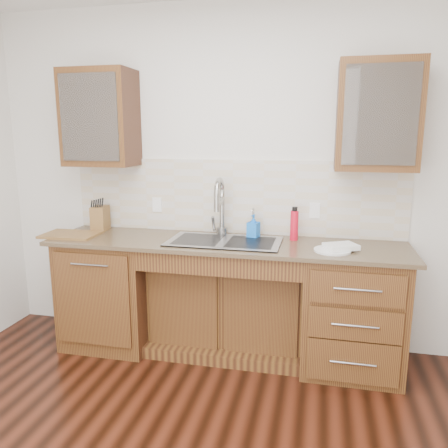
% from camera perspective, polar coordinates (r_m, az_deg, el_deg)
% --- Properties ---
extents(wall_back, '(4.00, 0.10, 2.70)m').
position_cam_1_polar(wall_back, '(3.57, 1.41, 6.00)').
color(wall_back, silver).
rests_on(wall_back, ground).
extents(base_cabinet_left, '(0.70, 0.62, 0.88)m').
position_cam_1_polar(base_cabinet_left, '(3.75, -14.32, -8.38)').
color(base_cabinet_left, '#593014').
rests_on(base_cabinet_left, ground).
extents(base_cabinet_center, '(1.20, 0.44, 0.70)m').
position_cam_1_polar(base_cabinet_center, '(3.56, 0.47, -10.68)').
color(base_cabinet_center, '#593014').
rests_on(base_cabinet_center, ground).
extents(base_cabinet_right, '(0.70, 0.62, 0.88)m').
position_cam_1_polar(base_cabinet_right, '(3.38, 16.35, -10.76)').
color(base_cabinet_right, '#593014').
rests_on(base_cabinet_right, ground).
extents(countertop, '(2.70, 0.65, 0.03)m').
position_cam_1_polar(countertop, '(3.29, 0.10, -2.56)').
color(countertop, '#84705B').
rests_on(countertop, base_cabinet_left).
extents(backsplash, '(2.70, 0.02, 0.59)m').
position_cam_1_polar(backsplash, '(3.53, 1.21, 3.56)').
color(backsplash, beige).
rests_on(backsplash, wall_back).
extents(sink, '(0.84, 0.46, 0.19)m').
position_cam_1_polar(sink, '(3.29, 0.04, -3.80)').
color(sink, '#9E9EA5').
rests_on(sink, countertop).
extents(faucet, '(0.04, 0.04, 0.40)m').
position_cam_1_polar(faucet, '(3.46, -0.26, 1.81)').
color(faucet, '#999993').
rests_on(faucet, countertop).
extents(filter_tap, '(0.02, 0.02, 0.24)m').
position_cam_1_polar(filter_tap, '(3.44, 3.84, 0.37)').
color(filter_tap, '#999993').
rests_on(filter_tap, countertop).
extents(upper_cabinet_left, '(0.55, 0.34, 0.75)m').
position_cam_1_polar(upper_cabinet_left, '(3.70, -15.85, 13.13)').
color(upper_cabinet_left, '#593014').
rests_on(upper_cabinet_left, wall_back).
extents(upper_cabinet_right, '(0.55, 0.34, 0.75)m').
position_cam_1_polar(upper_cabinet_right, '(3.29, 19.41, 13.15)').
color(upper_cabinet_right, '#593014').
rests_on(upper_cabinet_right, wall_back).
extents(outlet_left, '(0.08, 0.01, 0.12)m').
position_cam_1_polar(outlet_left, '(3.71, -8.73, 2.51)').
color(outlet_left, white).
rests_on(outlet_left, backsplash).
extents(outlet_right, '(0.08, 0.01, 0.12)m').
position_cam_1_polar(outlet_right, '(3.46, 11.76, 1.73)').
color(outlet_right, white).
rests_on(outlet_right, backsplash).
extents(soap_bottle, '(0.10, 0.10, 0.18)m').
position_cam_1_polar(soap_bottle, '(3.39, 3.87, -0.31)').
color(soap_bottle, blue).
rests_on(soap_bottle, countertop).
extents(water_bottle, '(0.07, 0.07, 0.23)m').
position_cam_1_polar(water_bottle, '(3.35, 9.16, -0.20)').
color(water_bottle, red).
rests_on(water_bottle, countertop).
extents(plate, '(0.29, 0.29, 0.01)m').
position_cam_1_polar(plate, '(3.11, 13.97, -3.36)').
color(plate, silver).
rests_on(plate, countertop).
extents(dish_towel, '(0.26, 0.24, 0.03)m').
position_cam_1_polar(dish_towel, '(3.13, 15.02, -2.85)').
color(dish_towel, silver).
rests_on(dish_towel, plate).
extents(knife_block, '(0.14, 0.20, 0.20)m').
position_cam_1_polar(knife_block, '(3.79, -15.86, 0.72)').
color(knife_block, brown).
rests_on(knife_block, countertop).
extents(cutting_board, '(0.43, 0.31, 0.02)m').
position_cam_1_polar(cutting_board, '(3.67, -19.37, -1.32)').
color(cutting_board, '#9A7242').
rests_on(cutting_board, countertop).
extents(cup_left_a, '(0.15, 0.15, 0.09)m').
position_cam_1_polar(cup_left_a, '(3.74, -17.00, 12.21)').
color(cup_left_a, silver).
rests_on(cup_left_a, upper_cabinet_left).
extents(cup_left_b, '(0.11, 0.11, 0.09)m').
position_cam_1_polar(cup_left_b, '(3.68, -15.08, 12.30)').
color(cup_left_b, silver).
rests_on(cup_left_b, upper_cabinet_left).
extents(cup_right_a, '(0.15, 0.15, 0.10)m').
position_cam_1_polar(cup_right_a, '(3.27, 16.68, 12.49)').
color(cup_right_a, white).
rests_on(cup_right_a, upper_cabinet_right).
extents(cup_right_b, '(0.13, 0.13, 0.10)m').
position_cam_1_polar(cup_right_b, '(3.31, 22.15, 12.06)').
color(cup_right_b, white).
rests_on(cup_right_b, upper_cabinet_right).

